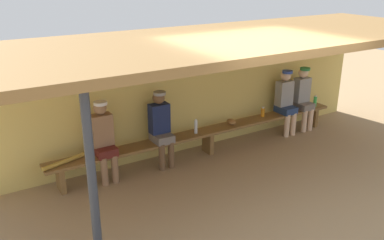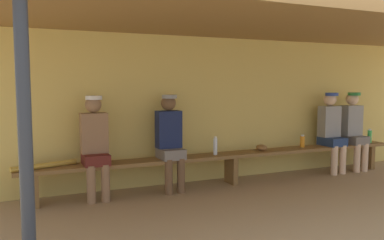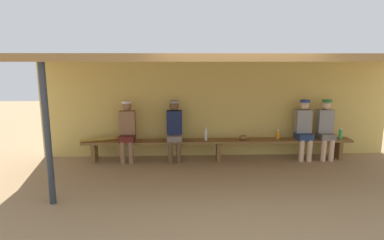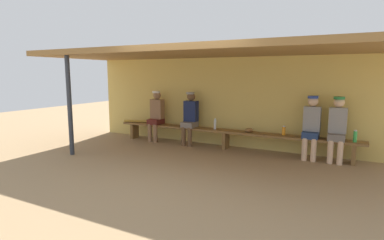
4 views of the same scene
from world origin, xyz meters
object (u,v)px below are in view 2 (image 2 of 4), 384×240
Objects in this scene: player_in_blue at (354,127)px; water_bottle_orange at (370,136)px; player_near_post at (95,142)px; water_bottle_clear at (302,141)px; player_with_sunglasses at (170,138)px; baseball_bat at (45,166)px; support_post at (25,140)px; bench at (231,158)px; water_bottle_blue at (215,146)px; player_shirtless_tan at (331,128)px; baseball_glove_tan at (262,148)px.

water_bottle_orange is (0.33, -0.05, -0.17)m from player_in_blue.
player_near_post is 4.76m from water_bottle_orange.
player_in_blue reaches higher than water_bottle_clear.
baseball_bat is at bearing -179.88° from player_with_sunglasses.
support_post reaches higher than player_near_post.
support_post is at bearing -158.29° from player_in_blue.
player_in_blue is at bearing 172.04° from water_bottle_orange.
baseball_bat is at bearing -179.39° from water_bottle_clear.
baseball_bat is (-5.38, 0.04, -0.08)m from water_bottle_orange.
player_with_sunglasses is (1.89, 2.10, -0.35)m from support_post.
support_post is 9.05× the size of water_bottle_orange.
bench is at bearing -16.55° from baseball_bat.
water_bottle_blue reaches higher than bench.
water_bottle_orange reaches higher than baseball_bat.
player_near_post and player_shirtless_tan have the same top height.
water_bottle_clear is at bearing 1.80° from bench.
player_shirtless_tan is at bearing 176.78° from water_bottle_orange.
baseball_bat is (-5.05, -0.00, -0.25)m from player_in_blue.
support_post is 1.64× the size of player_shirtless_tan.
player_in_blue is 4.99× the size of water_bottle_blue.
water_bottle_orange is at bearing -0.55° from water_bottle_blue.
water_bottle_orange is (2.75, -0.04, 0.19)m from bench.
baseball_glove_tan reaches higher than baseball_bat.
water_bottle_clear reaches higher than baseball_glove_tan.
water_bottle_clear is (4.22, 2.14, -0.54)m from support_post.
player_with_sunglasses is 5.60× the size of baseball_glove_tan.
baseball_glove_tan is (-0.79, -0.01, -0.05)m from water_bottle_clear.
water_bottle_blue is 0.33× the size of baseball_bat.
player_near_post is at bearing 179.90° from bench.
bench is at bearing 2.86° from water_bottle_blue.
support_post is 2.73× the size of baseball_bat.
player_near_post is 1.67× the size of baseball_bat.
support_post reaches higher than water_bottle_orange.
player_with_sunglasses is 3.73m from water_bottle_orange.
water_bottle_orange reaches higher than water_bottle_clear.
player_in_blue is 1.00× the size of player_shirtless_tan.
player_shirtless_tan is (-0.50, 0.00, 0.00)m from player_in_blue.
player_with_sunglasses is at bearing 180.00° from player_in_blue.
player_near_post reaches higher than bench.
baseball_bat is at bearing -179.96° from player_shirtless_tan.
player_with_sunglasses is 1.67m from baseball_bat.
player_near_post is (0.86, 2.10, -0.35)m from support_post.
player_shirtless_tan is at bearing 0.00° from player_near_post.
support_post is 1.64× the size of player_near_post.
support_post reaches higher than water_bottle_clear.
support_post reaches higher than player_in_blue.
player_in_blue and player_with_sunglasses have the same top height.
support_post is 5.70m from player_in_blue.
player_shirtless_tan is 4.99× the size of water_bottle_blue.
bench is 1.04m from player_with_sunglasses.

